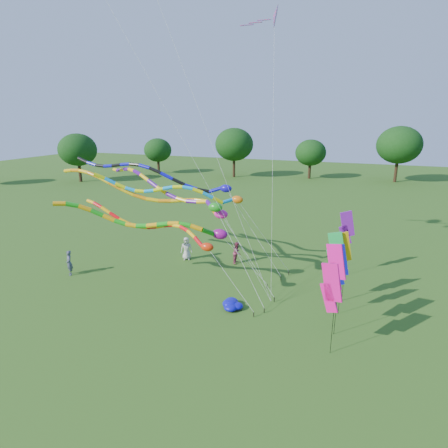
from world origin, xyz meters
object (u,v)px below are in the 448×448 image
(blue_nylon_heap, at_px, (237,303))
(person_c, at_px, (237,253))
(person_a, at_px, (186,248))
(person_b, at_px, (69,263))
(tube_kite_red, at_px, (161,229))
(tube_kite_orange, at_px, (155,195))

(blue_nylon_heap, bearing_deg, person_c, 109.09)
(person_a, height_order, person_b, person_a)
(blue_nylon_heap, bearing_deg, person_b, 179.02)
(person_a, bearing_deg, blue_nylon_heap, -66.05)
(blue_nylon_heap, distance_m, person_a, 8.57)
(blue_nylon_heap, bearing_deg, tube_kite_red, 175.73)
(tube_kite_red, distance_m, person_c, 7.55)
(tube_kite_orange, distance_m, person_c, 7.92)
(tube_kite_red, bearing_deg, person_a, 110.96)
(person_a, bearing_deg, tube_kite_red, -101.22)
(person_a, relative_size, person_b, 1.01)
(tube_kite_orange, relative_size, person_a, 8.79)
(tube_kite_orange, height_order, person_a, tube_kite_orange)
(person_b, bearing_deg, tube_kite_red, 40.67)
(person_b, height_order, person_c, person_b)
(tube_kite_red, xyz_separation_m, blue_nylon_heap, (5.10, -0.38, -3.92))
(person_a, xyz_separation_m, person_b, (-6.40, -5.65, -0.01))
(person_a, xyz_separation_m, person_c, (3.95, 0.68, -0.06))
(tube_kite_red, bearing_deg, person_c, 74.73)
(person_b, relative_size, person_c, 1.06)
(person_c, bearing_deg, tube_kite_orange, 134.90)
(person_c, bearing_deg, blue_nylon_heap, -162.89)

